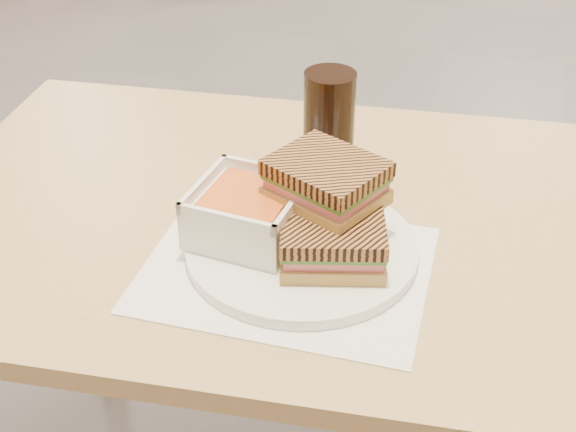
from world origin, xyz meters
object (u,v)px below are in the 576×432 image
(panini_lower, at_px, (332,242))
(main_table, at_px, (336,280))
(cola_glass, at_px, (329,124))
(plate, at_px, (302,248))
(soup_bowl, at_px, (248,214))

(panini_lower, bearing_deg, main_table, 98.86)
(panini_lower, xyz_separation_m, cola_glass, (-0.06, 0.23, 0.03))
(cola_glass, bearing_deg, panini_lower, -75.02)
(main_table, distance_m, plate, 0.16)
(plate, height_order, cola_glass, cola_glass)
(plate, distance_m, soup_bowl, 0.08)
(main_table, height_order, soup_bowl, soup_bowl)
(panini_lower, distance_m, cola_glass, 0.25)
(main_table, bearing_deg, cola_glass, 111.25)
(plate, relative_size, panini_lower, 2.00)
(soup_bowl, bearing_deg, panini_lower, -11.91)
(main_table, height_order, cola_glass, cola_glass)
(main_table, distance_m, soup_bowl, 0.21)
(plate, relative_size, cola_glass, 1.86)
(main_table, distance_m, cola_glass, 0.23)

